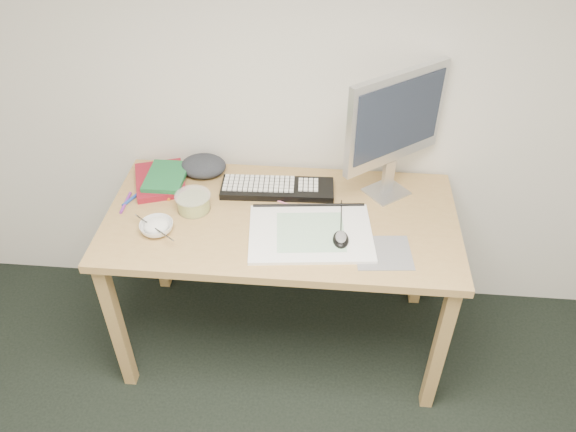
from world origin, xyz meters
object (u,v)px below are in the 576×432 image
object	(u,v)px
keyboard	(277,189)
monitor	(396,121)
sketchpad	(311,233)
rice_bowl	(157,227)
desk	(281,232)

from	to	relation	value
keyboard	monitor	world-z (taller)	monitor
sketchpad	rice_bowl	xyz separation A→B (m)	(-0.59, -0.03, 0.01)
sketchpad	keyboard	distance (m)	0.31
sketchpad	monitor	world-z (taller)	monitor
desk	keyboard	distance (m)	0.19
sketchpad	monitor	bearing A→B (deg)	38.72
desk	keyboard	xyz separation A→B (m)	(-0.03, 0.16, 0.10)
desk	rice_bowl	xyz separation A→B (m)	(-0.47, -0.14, 0.10)
desk	sketchpad	bearing A→B (deg)	-39.71
desk	sketchpad	world-z (taller)	sketchpad
keyboard	monitor	size ratio (longest dim) A/B	0.87
sketchpad	rice_bowl	distance (m)	0.59
rice_bowl	desk	bearing A→B (deg)	16.18
monitor	rice_bowl	bearing A→B (deg)	161.72
monitor	rice_bowl	distance (m)	1.00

